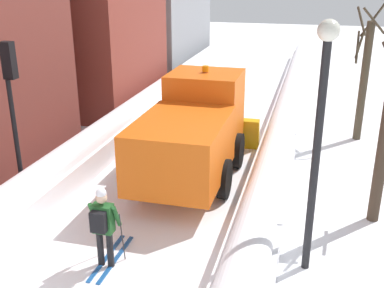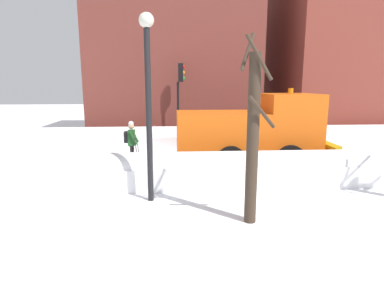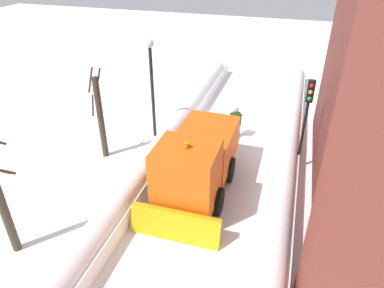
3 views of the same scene
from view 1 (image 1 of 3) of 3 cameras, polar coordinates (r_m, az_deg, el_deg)
ground_plane at (r=17.33m, az=1.37°, el=0.72°), size 80.00×80.00×0.00m
snowbank_left at (r=17.99m, az=-7.49°, el=3.19°), size 1.10×36.00×1.21m
snowbank_right at (r=16.76m, az=10.91°, el=1.57°), size 1.10×36.00×1.16m
plow_truck at (r=13.61m, az=0.25°, el=1.69°), size 3.20×5.98×3.12m
skier at (r=9.83m, az=-10.79°, el=-9.58°), size 0.62×1.80×1.81m
traffic_light_pole at (r=12.36m, az=-21.08°, el=5.73°), size 0.28×0.42×4.27m
street_lamp at (r=9.02m, az=15.32°, el=2.75°), size 0.40×0.40×5.08m
bare_tree_near at (r=11.87m, az=22.44°, el=0.22°), size 0.79×0.84×4.42m
bare_tree_mid at (r=17.70m, az=20.25°, el=7.68°), size 0.97×1.19×4.86m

